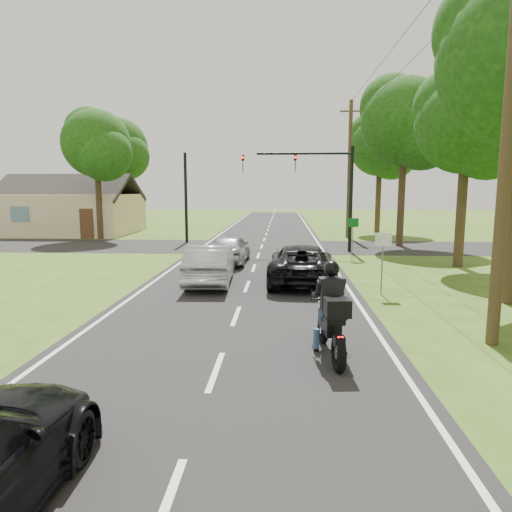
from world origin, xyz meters
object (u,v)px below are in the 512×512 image
at_px(silver_sedan, 210,264).
at_px(utility_pole_far, 349,169).
at_px(utility_pole_near, 509,119).
at_px(dark_suv, 302,263).
at_px(sign_white, 383,248).
at_px(sign_green, 353,229).
at_px(silver_suv, 230,248).
at_px(motorcycle_rider, 331,320).
at_px(traffic_signal, 319,180).

bearing_deg(silver_sedan, utility_pole_far, -116.29).
height_order(utility_pole_near, utility_pole_far, same).
relative_size(dark_suv, sign_white, 2.49).
height_order(utility_pole_far, sign_green, utility_pole_far).
distance_m(sign_white, sign_green, 8.00).
xyz_separation_m(dark_suv, sign_green, (2.85, 6.07, 0.85)).
bearing_deg(dark_suv, sign_green, -113.29).
xyz_separation_m(dark_suv, silver_sedan, (-3.48, -0.46, 0.01)).
height_order(sign_white, sign_green, same).
height_order(silver_suv, utility_pole_far, utility_pole_far).
distance_m(motorcycle_rider, utility_pole_near, 5.84).
distance_m(traffic_signal, utility_pole_far, 8.55).
height_order(motorcycle_rider, utility_pole_far, utility_pole_far).
distance_m(utility_pole_near, utility_pole_far, 24.00).
relative_size(silver_suv, utility_pole_near, 0.43).
bearing_deg(sign_white, sign_green, 88.57).
bearing_deg(traffic_signal, motorcycle_rider, -93.30).
relative_size(silver_suv, sign_green, 2.01).
distance_m(dark_suv, traffic_signal, 9.78).
distance_m(traffic_signal, utility_pole_near, 16.28).
distance_m(utility_pole_far, sign_green, 11.63).
xyz_separation_m(utility_pole_near, sign_green, (-1.30, 12.98, -3.49)).
height_order(dark_suv, sign_white, sign_white).
distance_m(traffic_signal, sign_white, 11.39).
relative_size(traffic_signal, utility_pole_near, 0.64).
height_order(dark_suv, silver_sedan, silver_sedan).
xyz_separation_m(silver_sedan, utility_pole_near, (7.63, -6.45, 4.33)).
distance_m(silver_sedan, sign_green, 9.14).
xyz_separation_m(dark_suv, silver_suv, (-3.30, 4.43, -0.01)).
height_order(silver_sedan, sign_green, sign_green).
relative_size(motorcycle_rider, traffic_signal, 0.38).
bearing_deg(utility_pole_far, utility_pole_near, -90.00).
relative_size(silver_suv, sign_white, 2.01).
xyz_separation_m(utility_pole_far, sign_green, (-1.30, -11.02, -3.49)).
relative_size(motorcycle_rider, silver_sedan, 0.54).
distance_m(silver_sedan, utility_pole_far, 19.62).
relative_size(motorcycle_rider, utility_pole_far, 0.25).
bearing_deg(sign_green, dark_suv, -115.15).
height_order(motorcycle_rider, dark_suv, motorcycle_rider).
height_order(silver_suv, utility_pole_near, utility_pole_near).
distance_m(utility_pole_near, sign_green, 13.50).
bearing_deg(traffic_signal, utility_pole_far, 70.32).
relative_size(silver_sedan, sign_green, 2.13).
bearing_deg(utility_pole_far, dark_suv, -103.65).
height_order(motorcycle_rider, utility_pole_near, utility_pole_near).
height_order(dark_suv, sign_green, sign_green).
bearing_deg(motorcycle_rider, dark_suv, 86.56).
bearing_deg(silver_suv, sign_green, -163.73).
bearing_deg(silver_suv, traffic_signal, -133.23).
bearing_deg(sign_white, utility_pole_near, -73.24).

